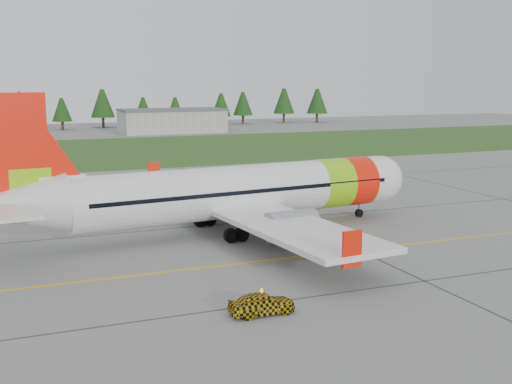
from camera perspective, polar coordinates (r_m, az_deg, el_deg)
name	(u,v)px	position (r m, az deg, el deg)	size (l,w,h in m)	color
ground	(279,302)	(37.00, 2.05, -9.72)	(320.00, 320.00, 0.00)	gray
aircraft	(232,192)	(52.51, -2.14, -0.04)	(38.26, 35.43, 11.59)	white
follow_me_car	(262,282)	(34.54, 0.51, -7.99)	(1.46, 1.23, 3.62)	#DFB90C
grass_strip	(86,152)	(115.32, -14.91, 3.44)	(320.00, 50.00, 0.03)	#30561E
taxi_guideline	(231,264)	(44.05, -2.24, -6.45)	(120.00, 0.25, 0.02)	gold
hangar_east	(172,121)	(155.15, -7.47, 6.24)	(24.00, 12.00, 5.20)	#A8A8A3
treeline	(55,110)	(170.52, -17.45, 7.01)	(160.00, 8.00, 10.00)	#1C3F14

